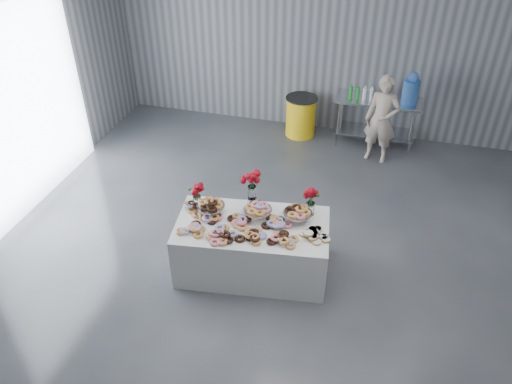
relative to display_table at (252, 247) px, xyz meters
The scene contains 16 objects.
ground 0.56m from the display_table, 46.76° to the right, with size 9.00×9.00×0.00m, color #34363B.
room_walls 2.28m from the display_table, 86.19° to the right, with size 8.04×9.04×4.02m.
display_table is the anchor object (origin of this frame).
prep_table 4.01m from the display_table, 71.46° to the left, with size 1.50×0.60×0.90m.
donut_mounds 0.42m from the display_table, 90.00° to the right, with size 1.80×0.80×0.09m, color #C98549, non-canonical shape.
cake_stand_left 0.77m from the display_table, behind, with size 0.36×0.36×0.17m.
cake_stand_mid 0.54m from the display_table, 79.22° to the left, with size 0.36×0.36×0.17m.
cake_stand_right 0.77m from the display_table, 22.91° to the left, with size 0.36×0.36×0.17m.
danish_pile 0.88m from the display_table, ahead, with size 0.48×0.48×0.11m, color white, non-canonical shape.
bouquet_left 1.04m from the display_table, 169.22° to the left, with size 0.26×0.26×0.42m.
bouquet_right 1.02m from the display_table, 30.85° to the left, with size 0.26×0.26×0.42m.
bouquet_center 0.83m from the display_table, 105.79° to the left, with size 0.26×0.26×0.57m.
water_jug 4.26m from the display_table, 64.96° to the left, with size 0.28×0.28×0.55m.
drink_bottles 3.87m from the display_table, 75.54° to the left, with size 0.54×0.08×0.27m, color #268C33, non-canonical shape.
person 3.56m from the display_table, 67.25° to the left, with size 0.56×0.37×1.54m, color #CC8C93.
trash_barrel 3.79m from the display_table, 91.67° to the left, with size 0.60×0.60×0.76m.
Camera 1 is at (1.02, -4.32, 4.66)m, focal length 35.00 mm.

